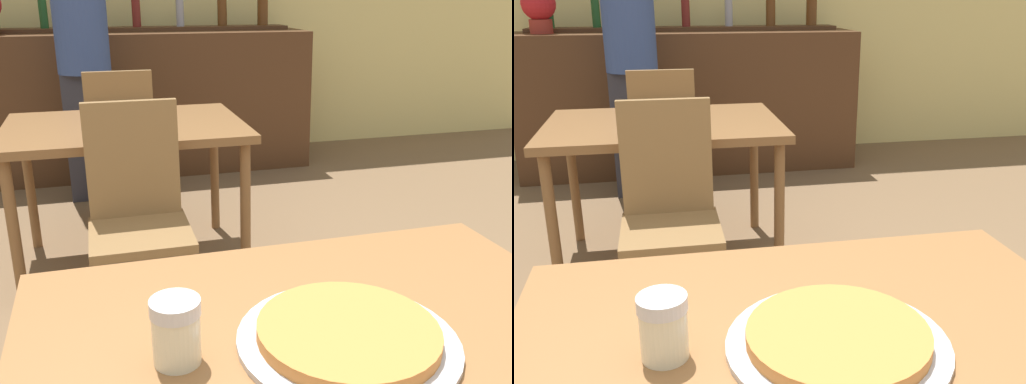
% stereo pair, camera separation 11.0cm
% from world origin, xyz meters
% --- Properties ---
extents(dining_table_far, '(1.15, 0.84, 0.75)m').
position_xyz_m(dining_table_far, '(-0.23, 2.05, 0.67)').
color(dining_table_far, brown).
rests_on(dining_table_far, ground_plane).
extents(bar_counter, '(2.60, 0.56, 1.08)m').
position_xyz_m(bar_counter, '(0.00, 3.78, 0.54)').
color(bar_counter, '#4C2D19').
rests_on(bar_counter, ground_plane).
extents(bar_back_shelf, '(2.39, 0.24, 0.32)m').
position_xyz_m(bar_back_shelf, '(0.05, 3.92, 1.15)').
color(bar_back_shelf, '#4C2D19').
rests_on(bar_back_shelf, bar_counter).
extents(chair_far_side_front, '(0.40, 0.40, 0.95)m').
position_xyz_m(chair_far_side_front, '(-0.23, 1.47, 0.54)').
color(chair_far_side_front, olive).
rests_on(chair_far_side_front, ground_plane).
extents(chair_far_side_back, '(0.40, 0.40, 0.95)m').
position_xyz_m(chair_far_side_back, '(-0.23, 2.64, 0.54)').
color(chair_far_side_back, olive).
rests_on(chair_far_side_back, ground_plane).
extents(pizza_tray, '(0.39, 0.39, 0.04)m').
position_xyz_m(pizza_tray, '(0.02, 0.01, 0.79)').
color(pizza_tray, '#B7B7BC').
rests_on(pizza_tray, dining_table_near).
extents(cheese_shaker, '(0.08, 0.08, 0.11)m').
position_xyz_m(cheese_shaker, '(-0.27, 0.04, 0.83)').
color(cheese_shaker, beige).
rests_on(cheese_shaker, dining_table_near).
extents(person_standing, '(0.34, 0.34, 1.80)m').
position_xyz_m(person_standing, '(-0.41, 3.20, 0.98)').
color(person_standing, '#2D2D38').
rests_on(person_standing, ground_plane).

